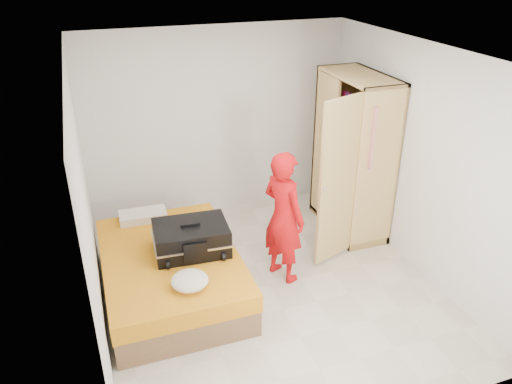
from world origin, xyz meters
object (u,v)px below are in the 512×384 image
object	(u,v)px
person	(284,217)
round_cushion	(190,281)
suitcase	(191,238)
bed	(171,273)
wardrobe	(352,161)

from	to	relation	value
person	round_cushion	distance (m)	1.32
suitcase	round_cushion	bearing A→B (deg)	-100.80
person	bed	bearing A→B (deg)	61.43
person	suitcase	distance (m)	1.04
suitcase	round_cushion	xyz separation A→B (m)	(-0.16, -0.62, -0.09)
person	wardrobe	bearing A→B (deg)	-83.60
wardrobe	person	distance (m)	1.43
suitcase	bed	bearing A→B (deg)	-179.55
bed	wardrobe	bearing A→B (deg)	13.31
bed	suitcase	size ratio (longest dim) A/B	2.41
bed	person	size ratio (longest dim) A/B	1.30
bed	wardrobe	distance (m)	2.68
round_cushion	bed	bearing A→B (deg)	97.52
suitcase	round_cushion	size ratio (longest dim) A/B	2.30
wardrobe	suitcase	xyz separation A→B (m)	(-2.26, -0.61, -0.34)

